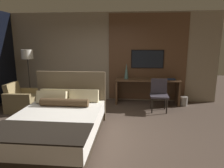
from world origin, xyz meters
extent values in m
plane|color=#4C3D33|center=(0.00, 0.00, 0.00)|extent=(16.00, 16.00, 0.00)
cube|color=gray|center=(0.00, 2.60, 1.40)|extent=(7.20, 0.06, 2.80)
cube|color=brown|center=(1.42, 2.56, 1.40)|extent=(2.43, 0.03, 2.70)
cube|color=#33281E|center=(-0.53, -0.37, 0.11)|extent=(1.58, 2.13, 0.22)
cube|color=silver|center=(-0.53, -0.37, 0.37)|extent=(1.63, 2.19, 0.29)
cube|color=black|center=(-0.53, -1.08, 0.53)|extent=(1.65, 0.77, 0.02)
cube|color=brown|center=(-0.53, 0.77, 0.60)|extent=(1.66, 0.08, 1.20)
cube|color=beige|center=(-0.87, 0.63, 0.65)|extent=(0.68, 0.23, 0.31)
cube|color=beige|center=(-0.18, 0.63, 0.65)|extent=(0.68, 0.23, 0.31)
cube|color=beige|center=(-0.87, 0.42, 0.65)|extent=(0.68, 0.25, 0.32)
cylinder|color=#4C3823|center=(-0.53, 0.21, 0.60)|extent=(1.06, 0.17, 0.17)
cube|color=brown|center=(1.42, 2.25, 0.75)|extent=(1.93, 0.56, 0.03)
cube|color=brown|center=(0.48, 2.25, 0.37)|extent=(0.06, 0.50, 0.74)
cube|color=brown|center=(2.36, 2.25, 0.37)|extent=(0.06, 0.50, 0.74)
cube|color=brown|center=(1.42, 2.51, 0.44)|extent=(1.81, 0.02, 0.37)
cube|color=black|center=(1.42, 2.52, 1.36)|extent=(1.01, 0.04, 0.57)
cube|color=black|center=(1.42, 2.50, 1.36)|extent=(0.95, 0.01, 0.52)
cube|color=#38333D|center=(1.70, 1.55, 0.43)|extent=(0.50, 0.48, 0.05)
cube|color=#38333D|center=(1.71, 1.75, 0.67)|extent=(0.45, 0.12, 0.42)
cylinder|color=black|center=(1.50, 1.38, 0.20)|extent=(0.04, 0.04, 0.41)
cylinder|color=black|center=(1.88, 1.36, 0.20)|extent=(0.04, 0.04, 0.41)
cylinder|color=black|center=(1.51, 1.74, 0.20)|extent=(0.04, 0.04, 0.41)
cylinder|color=black|center=(1.90, 1.73, 0.20)|extent=(0.04, 0.04, 0.41)
cube|color=olive|center=(-2.08, 1.30, 0.21)|extent=(0.77, 0.61, 0.42)
cube|color=olive|center=(-2.39, 1.29, 0.60)|extent=(0.22, 0.60, 0.38)
cube|color=olive|center=(-2.07, 0.96, 0.28)|extent=(0.75, 0.12, 0.56)
cube|color=olive|center=(-2.09, 1.65, 0.28)|extent=(0.75, 0.12, 0.56)
cylinder|color=#282623|center=(-2.22, 1.97, 0.01)|extent=(0.28, 0.28, 0.03)
cylinder|color=#332D28|center=(-2.22, 1.97, 0.71)|extent=(0.03, 0.03, 1.43)
cylinder|color=silver|center=(-2.22, 1.97, 1.53)|extent=(0.34, 0.34, 0.28)
cone|color=#4C706B|center=(0.78, 2.27, 1.01)|extent=(0.14, 0.14, 0.48)
cube|color=navy|center=(2.14, 2.23, 0.79)|extent=(0.23, 0.17, 0.03)
cylinder|color=gray|center=(2.52, 2.12, 0.14)|extent=(0.22, 0.22, 0.28)
camera|label=1|loc=(0.90, -3.84, 1.89)|focal=32.00mm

